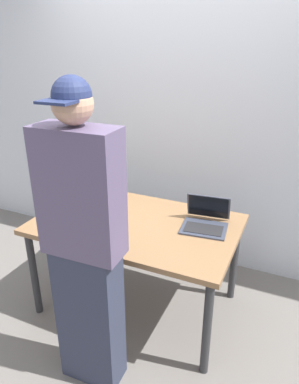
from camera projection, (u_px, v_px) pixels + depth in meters
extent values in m
plane|color=slate|center=(138.00, 303.00, 2.79)|extent=(8.00, 8.00, 0.00)
cube|color=olive|center=(136.00, 224.00, 2.51)|extent=(1.42, 0.89, 0.04)
cylinder|color=#2D2D30|center=(34.00, 274.00, 2.58)|extent=(0.05, 0.05, 0.69)
cylinder|color=#2D2D30|center=(207.00, 329.00, 2.09)|extent=(0.05, 0.05, 0.69)
cylinder|color=#2D2D30|center=(92.00, 227.00, 3.22)|extent=(0.05, 0.05, 0.69)
cylinder|color=#2D2D30|center=(234.00, 260.00, 2.74)|extent=(0.05, 0.05, 0.69)
cube|color=#383D4C|center=(204.00, 228.00, 2.41)|extent=(0.33, 0.27, 0.01)
cube|color=#232326|center=(204.00, 229.00, 2.39)|extent=(0.27, 0.17, 0.00)
cube|color=#383D4C|center=(208.00, 206.00, 2.50)|extent=(0.31, 0.10, 0.19)
cube|color=black|center=(208.00, 207.00, 2.50)|extent=(0.28, 0.09, 0.17)
cylinder|color=brown|center=(117.00, 188.00, 2.82)|extent=(0.06, 0.06, 0.20)
cone|color=brown|center=(117.00, 175.00, 2.78)|extent=(0.06, 0.06, 0.02)
cylinder|color=brown|center=(116.00, 169.00, 2.76)|extent=(0.02, 0.02, 0.08)
cylinder|color=#BFB74C|center=(116.00, 163.00, 2.74)|extent=(0.03, 0.03, 0.01)
cylinder|color=#8ACD3D|center=(117.00, 187.00, 2.82)|extent=(0.06, 0.06, 0.07)
cylinder|color=#472B14|center=(104.00, 181.00, 2.98)|extent=(0.07, 0.07, 0.18)
cone|color=#472B14|center=(103.00, 170.00, 2.94)|extent=(0.07, 0.07, 0.03)
cylinder|color=#472B14|center=(103.00, 164.00, 2.92)|extent=(0.03, 0.03, 0.08)
cylinder|color=#BFB74C|center=(103.00, 159.00, 2.90)|extent=(0.04, 0.04, 0.01)
cylinder|color=#6DE2B7|center=(104.00, 180.00, 2.98)|extent=(0.07, 0.07, 0.06)
cube|color=#2D3347|center=(91.00, 317.00, 2.04)|extent=(0.36, 0.20, 0.89)
cube|color=#594C6B|center=(80.00, 194.00, 1.74)|extent=(0.43, 0.21, 0.67)
sphere|color=tan|center=(72.00, 104.00, 1.56)|extent=(0.19, 0.19, 0.19)
sphere|color=navy|center=(72.00, 96.00, 1.55)|extent=(0.18, 0.18, 0.18)
cube|color=navy|center=(57.00, 102.00, 1.46)|extent=(0.16, 0.11, 0.01)
cylinder|color=white|center=(59.00, 223.00, 2.38)|extent=(0.08, 0.08, 0.10)
torus|color=white|center=(64.00, 224.00, 2.36)|extent=(0.07, 0.01, 0.07)
cube|color=silver|center=(181.00, 118.00, 3.02)|extent=(6.00, 0.10, 2.60)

